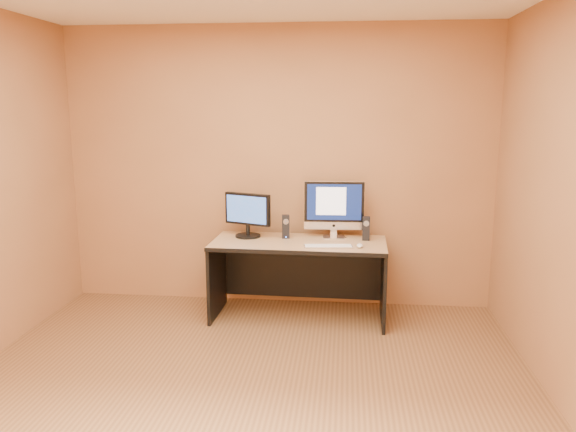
# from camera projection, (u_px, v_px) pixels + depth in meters

# --- Properties ---
(floor) EXTENTS (4.00, 4.00, 0.00)m
(floor) POSITION_uv_depth(u_px,v_px,m) (239.00, 407.00, 3.55)
(floor) COLOR brown
(floor) RESTS_ON ground
(walls) EXTENTS (4.00, 4.00, 2.60)m
(walls) POSITION_uv_depth(u_px,v_px,m) (235.00, 205.00, 3.29)
(walls) COLOR #9B663E
(walls) RESTS_ON ground
(desk) EXTENTS (1.53, 0.70, 0.70)m
(desk) POSITION_uv_depth(u_px,v_px,m) (299.00, 280.00, 4.97)
(desk) COLOR #A87C54
(desk) RESTS_ON ground
(imac) EXTENTS (0.55, 0.22, 0.52)m
(imac) POSITION_uv_depth(u_px,v_px,m) (334.00, 209.00, 5.01)
(imac) COLOR #B9BABE
(imac) RESTS_ON desk
(second_monitor) EXTENTS (0.51, 0.37, 0.40)m
(second_monitor) POSITION_uv_depth(u_px,v_px,m) (248.00, 215.00, 5.05)
(second_monitor) COLOR black
(second_monitor) RESTS_ON desk
(speaker_left) EXTENTS (0.07, 0.08, 0.21)m
(speaker_left) POSITION_uv_depth(u_px,v_px,m) (286.00, 227.00, 5.02)
(speaker_left) COLOR black
(speaker_left) RESTS_ON desk
(speaker_right) EXTENTS (0.07, 0.07, 0.21)m
(speaker_right) POSITION_uv_depth(u_px,v_px,m) (366.00, 228.00, 4.94)
(speaker_right) COLOR black
(speaker_right) RESTS_ON desk
(keyboard) EXTENTS (0.42, 0.16, 0.02)m
(keyboard) POSITION_uv_depth(u_px,v_px,m) (328.00, 246.00, 4.71)
(keyboard) COLOR silver
(keyboard) RESTS_ON desk
(mouse) EXTENTS (0.06, 0.10, 0.03)m
(mouse) POSITION_uv_depth(u_px,v_px,m) (360.00, 245.00, 4.70)
(mouse) COLOR silver
(mouse) RESTS_ON desk
(cable_a) EXTENTS (0.11, 0.18, 0.01)m
(cable_a) POSITION_uv_depth(u_px,v_px,m) (340.00, 235.00, 5.14)
(cable_a) COLOR black
(cable_a) RESTS_ON desk
(cable_b) EXTENTS (0.06, 0.17, 0.01)m
(cable_b) POSITION_uv_depth(u_px,v_px,m) (330.00, 234.00, 5.16)
(cable_b) COLOR black
(cable_b) RESTS_ON desk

